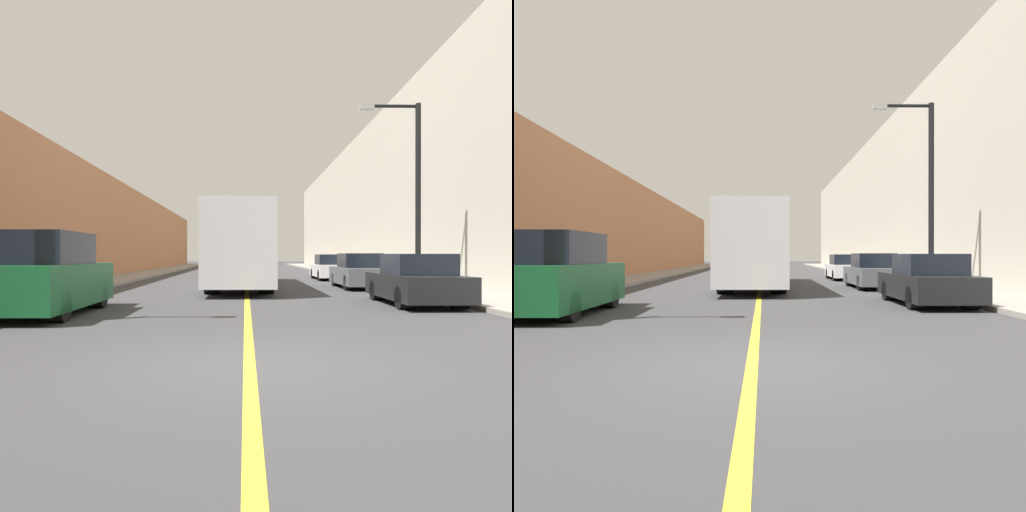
% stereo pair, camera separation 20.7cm
% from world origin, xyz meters
% --- Properties ---
extents(ground_plane, '(200.00, 200.00, 0.00)m').
position_xyz_m(ground_plane, '(0.00, 0.00, 0.00)').
color(ground_plane, '#38383A').
extents(sidewalk_left, '(2.58, 72.00, 0.14)m').
position_xyz_m(sidewalk_left, '(-7.22, 30.00, 0.07)').
color(sidewalk_left, gray).
rests_on(sidewalk_left, ground).
extents(sidewalk_right, '(2.58, 72.00, 0.14)m').
position_xyz_m(sidewalk_right, '(7.22, 30.00, 0.07)').
color(sidewalk_right, gray).
rests_on(sidewalk_right, ground).
extents(building_row_left, '(4.00, 72.00, 6.42)m').
position_xyz_m(building_row_left, '(-10.51, 30.00, 3.21)').
color(building_row_left, '#B2724C').
rests_on(building_row_left, ground).
extents(building_row_right, '(4.00, 72.00, 10.54)m').
position_xyz_m(building_row_right, '(10.51, 30.00, 5.27)').
color(building_row_right, '#B7B2A3').
rests_on(building_row_right, ground).
extents(road_center_line, '(0.16, 72.00, 0.01)m').
position_xyz_m(road_center_line, '(0.00, 30.00, 0.00)').
color(road_center_line, gold).
rests_on(road_center_line, ground).
extents(bus, '(2.53, 12.56, 3.32)m').
position_xyz_m(bus, '(-0.29, 15.69, 1.79)').
color(bus, silver).
rests_on(bus, ground).
extents(parked_suv_left, '(1.85, 4.63, 1.97)m').
position_xyz_m(parked_suv_left, '(-4.78, 5.57, 0.91)').
color(parked_suv_left, '#145128').
rests_on(parked_suv_left, ground).
extents(car_right_near, '(1.84, 4.34, 1.46)m').
position_xyz_m(car_right_near, '(4.86, 7.81, 0.66)').
color(car_right_near, black).
rests_on(car_right_near, ground).
extents(car_right_mid, '(1.75, 4.46, 1.50)m').
position_xyz_m(car_right_mid, '(4.81, 14.83, 0.68)').
color(car_right_mid, '#51565B').
rests_on(car_right_mid, ground).
extents(car_right_far, '(1.83, 4.52, 1.46)m').
position_xyz_m(car_right_far, '(4.86, 22.17, 0.66)').
color(car_right_far, silver).
rests_on(car_right_far, ground).
extents(street_lamp_right, '(2.23, 0.24, 6.80)m').
position_xyz_m(street_lamp_right, '(6.03, 11.52, 4.01)').
color(street_lamp_right, black).
rests_on(street_lamp_right, sidewalk_right).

